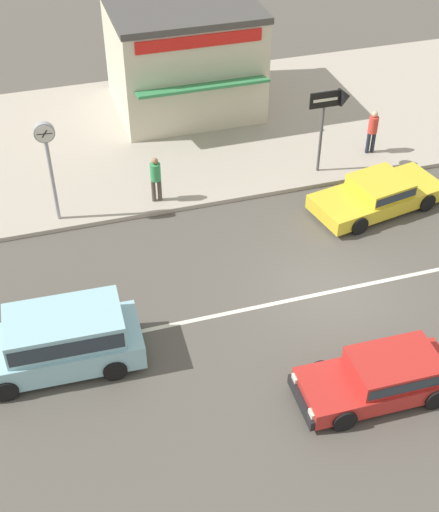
{
  "coord_description": "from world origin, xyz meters",
  "views": [
    {
      "loc": [
        -7.37,
        -13.49,
        13.53
      ],
      "look_at": [
        -2.88,
        1.51,
        0.8
      ],
      "focal_mm": 50.0,
      "sensor_mm": 36.0,
      "label": 1
    }
  ],
  "objects_px": {
    "hatchback_red_1": "(383,375)",
    "arrow_signboard": "(338,103)",
    "pedestrian_by_shop": "(156,176)",
    "shopfront_corner_warung": "(184,56)",
    "minivan_pale_blue_0": "(60,338)",
    "pedestrian_far_end": "(373,129)",
    "street_clock": "(47,149)",
    "sedan_yellow_2": "(379,194)"
  },
  "relations": [
    {
      "from": "shopfront_corner_warung",
      "to": "pedestrian_far_end",
      "type": "bearing_deg",
      "value": -45.0
    },
    {
      "from": "minivan_pale_blue_0",
      "to": "pedestrian_by_shop",
      "type": "distance_m",
      "value": 7.26
    },
    {
      "from": "pedestrian_by_shop",
      "to": "street_clock",
      "type": "bearing_deg",
      "value": -178.41
    },
    {
      "from": "hatchback_red_1",
      "to": "minivan_pale_blue_0",
      "type": "bearing_deg",
      "value": 156.16
    },
    {
      "from": "sedan_yellow_2",
      "to": "pedestrian_by_shop",
      "type": "relative_size",
      "value": 2.95
    },
    {
      "from": "minivan_pale_blue_0",
      "to": "pedestrian_far_end",
      "type": "bearing_deg",
      "value": 30.33
    },
    {
      "from": "hatchback_red_1",
      "to": "sedan_yellow_2",
      "type": "xyz_separation_m",
      "value": [
        3.44,
        7.12,
        -0.05
      ]
    },
    {
      "from": "sedan_yellow_2",
      "to": "arrow_signboard",
      "type": "distance_m",
      "value": 3.28
    },
    {
      "from": "arrow_signboard",
      "to": "pedestrian_by_shop",
      "type": "height_order",
      "value": "arrow_signboard"
    },
    {
      "from": "pedestrian_by_shop",
      "to": "shopfront_corner_warung",
      "type": "bearing_deg",
      "value": 67.64
    },
    {
      "from": "pedestrian_by_shop",
      "to": "hatchback_red_1",
      "type": "bearing_deg",
      "value": -69.92
    },
    {
      "from": "arrow_signboard",
      "to": "shopfront_corner_warung",
      "type": "bearing_deg",
      "value": 121.09
    },
    {
      "from": "minivan_pale_blue_0",
      "to": "arrow_signboard",
      "type": "distance_m",
      "value": 12.05
    },
    {
      "from": "hatchback_red_1",
      "to": "arrow_signboard",
      "type": "bearing_deg",
      "value": 73.39
    },
    {
      "from": "minivan_pale_blue_0",
      "to": "shopfront_corner_warung",
      "type": "height_order",
      "value": "shopfront_corner_warung"
    },
    {
      "from": "hatchback_red_1",
      "to": "street_clock",
      "type": "bearing_deg",
      "value": 125.61
    },
    {
      "from": "street_clock",
      "to": "shopfront_corner_warung",
      "type": "relative_size",
      "value": 0.61
    },
    {
      "from": "sedan_yellow_2",
      "to": "pedestrian_by_shop",
      "type": "xyz_separation_m",
      "value": [
        -6.87,
        2.25,
        0.55
      ]
    },
    {
      "from": "minivan_pale_blue_0",
      "to": "pedestrian_by_shop",
      "type": "relative_size",
      "value": 2.74
    },
    {
      "from": "minivan_pale_blue_0",
      "to": "shopfront_corner_warung",
      "type": "distance_m",
      "value": 14.06
    },
    {
      "from": "sedan_yellow_2",
      "to": "shopfront_corner_warung",
      "type": "distance_m",
      "value": 9.69
    },
    {
      "from": "sedan_yellow_2",
      "to": "pedestrian_far_end",
      "type": "relative_size",
      "value": 2.89
    },
    {
      "from": "street_clock",
      "to": "pedestrian_far_end",
      "type": "bearing_deg",
      "value": 4.43
    },
    {
      "from": "sedan_yellow_2",
      "to": "arrow_signboard",
      "type": "xyz_separation_m",
      "value": [
        -0.6,
        2.4,
        2.15
      ]
    },
    {
      "from": "hatchback_red_1",
      "to": "shopfront_corner_warung",
      "type": "distance_m",
      "value": 15.75
    },
    {
      "from": "pedestrian_far_end",
      "to": "shopfront_corner_warung",
      "type": "relative_size",
      "value": 0.29
    },
    {
      "from": "street_clock",
      "to": "shopfront_corner_warung",
      "type": "xyz_separation_m",
      "value": [
        5.8,
        6.36,
        -0.44
      ]
    },
    {
      "from": "arrow_signboard",
      "to": "pedestrian_far_end",
      "type": "bearing_deg",
      "value": 19.53
    },
    {
      "from": "street_clock",
      "to": "pedestrian_by_shop",
      "type": "xyz_separation_m",
      "value": [
        3.22,
        0.09,
        -1.59
      ]
    },
    {
      "from": "hatchback_red_1",
      "to": "pedestrian_far_end",
      "type": "height_order",
      "value": "pedestrian_far_end"
    },
    {
      "from": "minivan_pale_blue_0",
      "to": "pedestrian_far_end",
      "type": "xyz_separation_m",
      "value": [
        11.89,
        6.95,
        0.26
      ]
    },
    {
      "from": "sedan_yellow_2",
      "to": "street_clock",
      "type": "distance_m",
      "value": 10.54
    },
    {
      "from": "street_clock",
      "to": "arrow_signboard",
      "type": "xyz_separation_m",
      "value": [
        9.49,
        0.24,
        0.02
      ]
    },
    {
      "from": "street_clock",
      "to": "shopfront_corner_warung",
      "type": "height_order",
      "value": "shopfront_corner_warung"
    },
    {
      "from": "shopfront_corner_warung",
      "to": "hatchback_red_1",
      "type": "bearing_deg",
      "value": -86.9
    },
    {
      "from": "hatchback_red_1",
      "to": "arrow_signboard",
      "type": "relative_size",
      "value": 1.29
    },
    {
      "from": "hatchback_red_1",
      "to": "pedestrian_far_end",
      "type": "relative_size",
      "value": 2.4
    },
    {
      "from": "sedan_yellow_2",
      "to": "pedestrian_far_end",
      "type": "distance_m",
      "value": 3.31
    },
    {
      "from": "street_clock",
      "to": "pedestrian_by_shop",
      "type": "bearing_deg",
      "value": 1.59
    },
    {
      "from": "minivan_pale_blue_0",
      "to": "pedestrian_far_end",
      "type": "distance_m",
      "value": 13.77
    },
    {
      "from": "street_clock",
      "to": "arrow_signboard",
      "type": "bearing_deg",
      "value": 1.44
    },
    {
      "from": "hatchback_red_1",
      "to": "shopfront_corner_warung",
      "type": "relative_size",
      "value": 0.7
    }
  ]
}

